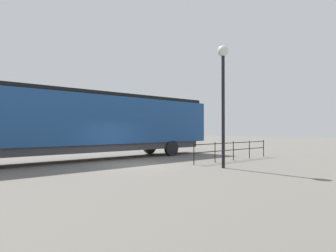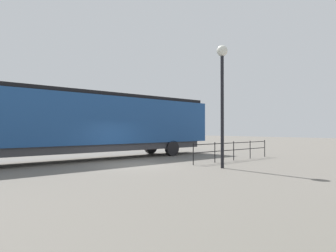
{
  "view_description": "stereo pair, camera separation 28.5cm",
  "coord_description": "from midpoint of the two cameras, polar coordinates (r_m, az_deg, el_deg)",
  "views": [
    {
      "loc": [
        12.65,
        -8.79,
        1.88
      ],
      "look_at": [
        -0.33,
        2.66,
        2.1
      ],
      "focal_mm": 30.47,
      "sensor_mm": 36.0,
      "label": 1
    },
    {
      "loc": [
        12.83,
        -8.58,
        1.88
      ],
      "look_at": [
        -0.33,
        2.66,
        2.1
      ],
      "focal_mm": 30.47,
      "sensor_mm": 36.0,
      "label": 2
    }
  ],
  "objects": [
    {
      "name": "locomotive",
      "position": [
        18.45,
        -14.96,
        0.73
      ],
      "size": [
        2.83,
        18.58,
        4.18
      ],
      "color": "navy",
      "rests_on": "ground_plane"
    },
    {
      "name": "ground_plane",
      "position": [
        15.53,
        -7.16,
        -7.68
      ],
      "size": [
        120.0,
        120.0,
        0.0
      ],
      "primitive_type": "plane",
      "color": "#666059"
    },
    {
      "name": "lamp_post",
      "position": [
        14.42,
        10.4,
        9.13
      ],
      "size": [
        0.54,
        0.54,
        6.03
      ],
      "color": "black",
      "rests_on": "ground_plane"
    },
    {
      "name": "platform_fence",
      "position": [
        17.93,
        12.5,
        -4.34
      ],
      "size": [
        0.05,
        7.08,
        1.16
      ],
      "color": "black",
      "rests_on": "ground_plane"
    }
  ]
}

